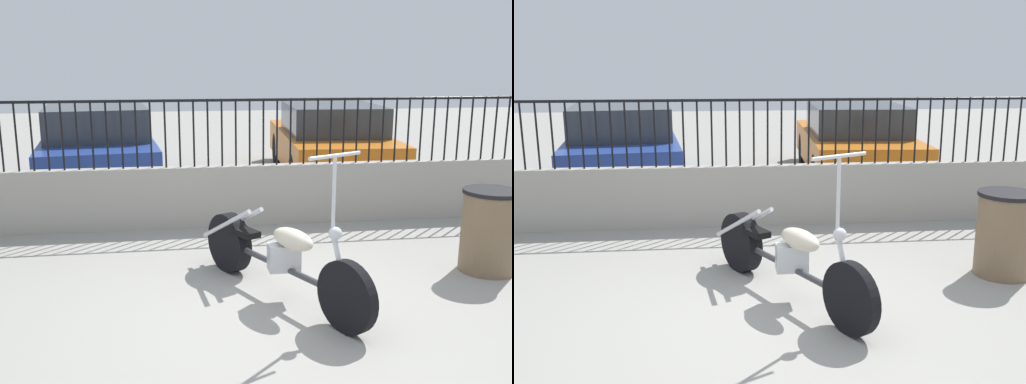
% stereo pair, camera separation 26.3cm
% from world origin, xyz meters
% --- Properties ---
extents(ground_plane, '(40.00, 40.00, 0.00)m').
position_xyz_m(ground_plane, '(0.00, 0.00, 0.00)').
color(ground_plane, gray).
extents(low_wall, '(9.20, 0.18, 0.78)m').
position_xyz_m(low_wall, '(0.00, 2.73, 0.39)').
color(low_wall, '#9E998E').
rests_on(low_wall, ground_plane).
extents(fence_railing, '(9.20, 0.04, 0.85)m').
position_xyz_m(fence_railing, '(0.00, 2.73, 1.34)').
color(fence_railing, black).
rests_on(fence_railing, low_wall).
extents(motorcycle_dark_grey, '(1.20, 2.15, 1.41)m').
position_xyz_m(motorcycle_dark_grey, '(-0.02, 0.44, 0.37)').
color(motorcycle_dark_grey, black).
rests_on(motorcycle_dark_grey, ground_plane).
extents(trash_bin, '(0.57, 0.57, 0.85)m').
position_xyz_m(trash_bin, '(2.25, 0.69, 0.43)').
color(trash_bin, brown).
rests_on(trash_bin, ground_plane).
extents(car_blue, '(2.23, 4.18, 1.37)m').
position_xyz_m(car_blue, '(-2.14, 5.46, 0.68)').
color(car_blue, black).
rests_on(car_blue, ground_plane).
extents(car_orange, '(2.06, 4.39, 1.34)m').
position_xyz_m(car_orange, '(1.96, 5.62, 0.67)').
color(car_orange, black).
rests_on(car_orange, ground_plane).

